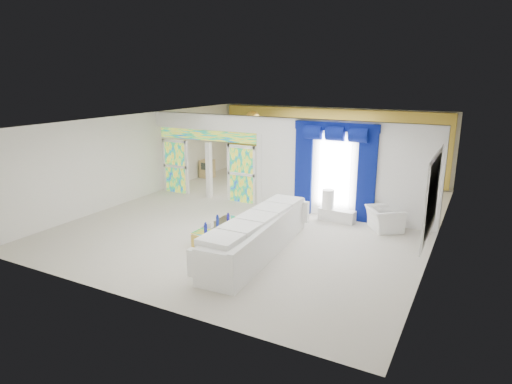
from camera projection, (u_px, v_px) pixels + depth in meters
The scene contains 22 objects.
floor at pixel (265, 216), 13.82m from camera, with size 12.00×12.00×0.00m, color #B7AF9E.
dividing_wall at pixel (343, 170), 13.31m from camera, with size 5.70×0.18×3.00m, color white.
dividing_header at pixel (206, 122), 15.25m from camera, with size 4.30×0.18×0.55m, color white.
stained_panel_left at pixel (176, 166), 16.35m from camera, with size 0.95×0.04×2.00m, color #994C3F.
stained_panel_right at pixel (242, 174), 15.06m from camera, with size 0.95×0.04×2.00m, color #994C3F.
stained_transom at pixel (206, 135), 15.38m from camera, with size 4.00×0.05×0.35m, color #994C3F.
window_pane at pixel (334, 172), 13.35m from camera, with size 1.00×0.02×2.30m, color white.
blue_drape_left at pixel (304, 170), 13.79m from camera, with size 0.55×0.10×2.80m, color #03124A.
blue_drape_right at pixel (367, 177), 12.88m from camera, with size 0.55×0.10×2.80m, color #03124A.
blue_pelmet at pixel (336, 127), 12.97m from camera, with size 2.60×0.12×0.25m, color #03124A.
wall_mirror at pixel (433, 196), 10.32m from camera, with size 0.04×2.70×1.90m, color white.
gold_curtains at pixel (328, 144), 18.46m from camera, with size 9.70×0.12×2.90m, color gold.
white_sofa at pixel (258, 236), 10.85m from camera, with size 0.96×4.49×0.86m, color white.
coffee_table at pixel (219, 233), 11.77m from camera, with size 0.59×1.76×0.39m, color gold.
console_table at pixel (337, 215), 13.26m from camera, with size 1.11×0.35×0.37m, color silver.
table_lamp at pixel (328, 199), 13.28m from camera, with size 0.36×0.36×0.58m, color silver.
armchair at pixel (384, 219), 12.51m from camera, with size 0.99×0.87×0.64m, color white.
grand_piano at pixel (272, 170), 18.27m from camera, with size 1.44×1.89×0.95m, color black.
piano_bench at pixel (254, 186), 17.00m from camera, with size 0.82×0.32×0.27m, color black.
tv_console at pixel (207, 169), 18.88m from camera, with size 0.53×0.48×0.77m, color tan.
chandelier at pixel (252, 119), 17.07m from camera, with size 0.60×0.60×0.60m, color gold.
decanters at pixel (215, 223), 11.59m from camera, with size 0.13×1.24×0.25m.
Camera 1 is at (5.90, -11.75, 4.31)m, focal length 30.70 mm.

